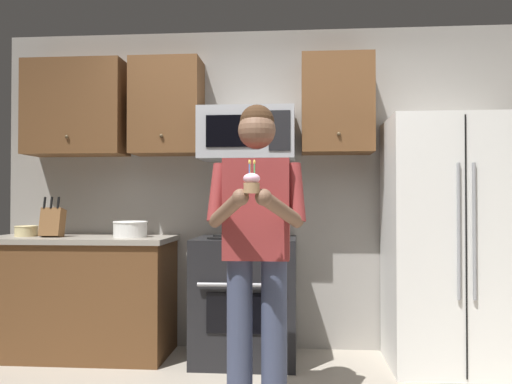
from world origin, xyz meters
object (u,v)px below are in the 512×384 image
knife_block (52,222)px  bowl_large_white (130,229)px  bowl_small_colored (26,231)px  person (257,236)px  oven_range (246,299)px  cupcake (252,183)px  microwave (247,134)px  refrigerator (451,242)px

knife_block → bowl_large_white: knife_block is taller
bowl_small_colored → person: 2.13m
oven_range → person: size_ratio=0.53×
bowl_small_colored → person: size_ratio=0.10×
bowl_small_colored → cupcake: bearing=-34.3°
person → oven_range: bearing=99.7°
bowl_small_colored → bowl_large_white: bearing=-2.1°
knife_block → bowl_large_white: 0.61m
person → cupcake: bearing=-90.0°
oven_range → knife_block: (-1.50, -0.03, 0.57)m
microwave → person: microwave is taller
cupcake → refrigerator: bearing=42.5°
bowl_large_white → bowl_small_colored: 0.85m
cupcake → oven_range: bearing=97.2°
refrigerator → bowl_small_colored: (-3.24, 0.07, 0.06)m
knife_block → bowl_small_colored: (-0.24, 0.06, -0.07)m
refrigerator → knife_block: (-3.00, 0.01, 0.13)m
refrigerator → knife_block: refrigerator is taller
refrigerator → bowl_large_white: bearing=179.1°
microwave → bowl_small_colored: 1.90m
oven_range → microwave: 1.26m
bowl_small_colored → cupcake: cupcake is taller
oven_range → cupcake: size_ratio=5.36×
microwave → refrigerator: (1.50, -0.16, -0.82)m
microwave → knife_block: bearing=-174.3°
oven_range → microwave: bearing=90.0°
knife_block → refrigerator: bearing=-0.2°
person → refrigerator: bearing=33.9°
microwave → refrigerator: microwave is taller
refrigerator → cupcake: 1.86m
oven_range → bowl_small_colored: 1.81m
microwave → bowl_small_colored: bearing=-177.0°
bowl_large_white → refrigerator: bearing=-0.9°
oven_range → refrigerator: 1.56m
refrigerator → person: size_ratio=1.02×
bowl_large_white → cupcake: 1.67m
refrigerator → bowl_large_white: 2.39m
bowl_large_white → microwave: bearing=7.8°
bowl_large_white → person: bearing=-41.6°
refrigerator → bowl_large_white: size_ratio=6.78×
person → bowl_large_white: bearing=138.4°
knife_block → cupcake: 2.09m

